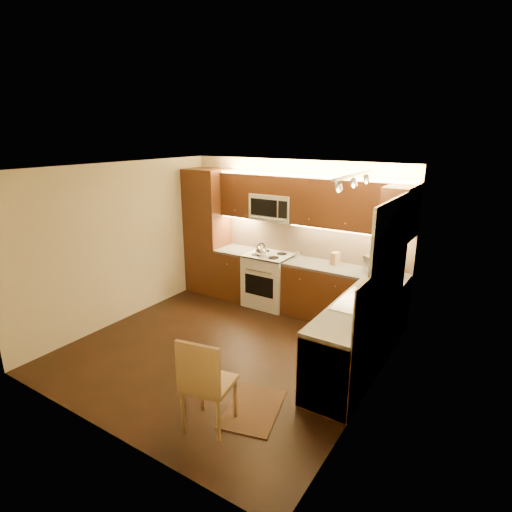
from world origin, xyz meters
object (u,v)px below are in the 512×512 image
Objects in this scene: dining_chair at (209,381)px; microwave at (274,207)px; kettle at (261,249)px; knife_block at (335,258)px; stove at (269,280)px; sink at (362,297)px; soap_bottle at (396,280)px; toaster_oven at (381,265)px.

microwave is at bearing 98.23° from dining_chair.
knife_block is (1.22, 0.27, -0.03)m from kettle.
dining_chair is (1.10, -3.02, 0.06)m from stove.
microwave reaches higher than sink.
soap_bottle is 0.20× the size of dining_chair.
soap_bottle reaches higher than dining_chair.
soap_bottle reaches higher than stove.
stove is 0.59m from kettle.
knife_block is 0.97× the size of soap_bottle.
toaster_oven is 3.26m from dining_chair.
kettle is at bearing 101.19° from dining_chair.
stove is 2.15× the size of toaster_oven.
dining_chair is (-1.11, -2.67, -0.48)m from soap_bottle.
sink is at bearing -44.20° from knife_block.
microwave is 2.48m from sink.
toaster_oven is at bearing 8.69° from knife_block.
kettle reaches higher than stove.
stove is at bearing 150.64° from sink.
toaster_oven is at bearing 65.04° from dining_chair.
toaster_oven is at bearing 95.73° from sink.
kettle is 0.53× the size of toaster_oven.
soap_bottle is at bearing -12.41° from microwave.
soap_bottle is 2.93m from dining_chair.
sink is 4.26× the size of knife_block.
dining_chair is at bearing -43.06° from kettle.
kettle reaches higher than knife_block.
knife_block is 1.18m from soap_bottle.
microwave reaches higher than kettle.
stove is 4.05× the size of kettle.
dining_chair is (1.17, -2.89, -0.51)m from kettle.
knife_block is (1.14, 0.14, 0.54)m from stove.
toaster_oven is at bearing 3.03° from stove.
toaster_oven reaches higher than knife_block.
toaster_oven reaches higher than stove.
microwave is at bearing 99.18° from kettle.
knife_block is at bearing 124.31° from sink.
dining_chair is at bearing -70.83° from microwave.
soap_bottle is (2.21, -0.35, 0.54)m from stove.
soap_bottle is (0.21, 0.77, 0.03)m from sink.
soap_bottle is at bearing 74.73° from sink.
toaster_oven is (1.95, 0.24, -0.00)m from kettle.
kettle is 3.16m from dining_chair.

